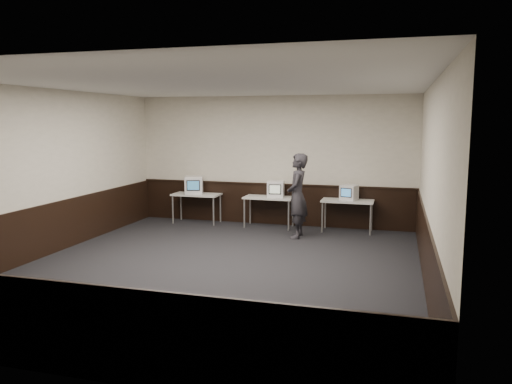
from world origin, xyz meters
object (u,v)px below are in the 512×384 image
desk_center (269,200)px  emac_left (194,185)px  emac_center (276,189)px  emac_right (349,192)px  desk_right (347,203)px  person (297,196)px  desk_left (197,196)px

desk_center → emac_left: (-1.96, -0.02, 0.29)m
emac_center → emac_right: size_ratio=1.03×
desk_right → person: (-1.02, -0.90, 0.26)m
desk_left → desk_center: same height
desk_center → emac_center: bearing=4.8°
emac_left → emac_right: size_ratio=1.28×
desk_right → emac_center: emac_center is taller
desk_left → desk_right: (3.80, 0.00, 0.00)m
person → emac_center: bearing=-145.6°
emac_left → person: 2.97m
desk_left → desk_center: 1.90m
desk_center → desk_right: size_ratio=1.00×
emac_left → emac_center: bearing=-17.7°
desk_center → emac_right: emac_right is taller
desk_center → desk_right: bearing=0.0°
desk_right → emac_right: (0.03, 0.03, 0.25)m
emac_left → person: size_ratio=0.31×
desk_left → emac_right: size_ratio=2.64×
desk_left → desk_right: 3.80m
desk_left → emac_center: size_ratio=2.57×
emac_right → person: size_ratio=0.24×
desk_right → emac_left: emac_left is taller
emac_right → desk_center: bearing=-163.4°
desk_right → emac_right: emac_right is taller
desk_left → emac_left: size_ratio=2.06×
person → emac_left: bearing=-110.7°
desk_left → desk_right: same height
emac_center → emac_right: (1.76, 0.01, -0.02)m
desk_left → desk_right: size_ratio=1.00×
desk_right → emac_left: (-3.86, -0.02, 0.29)m
emac_center → desk_center: bearing=176.9°
emac_center → person: (0.71, -0.91, -0.01)m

